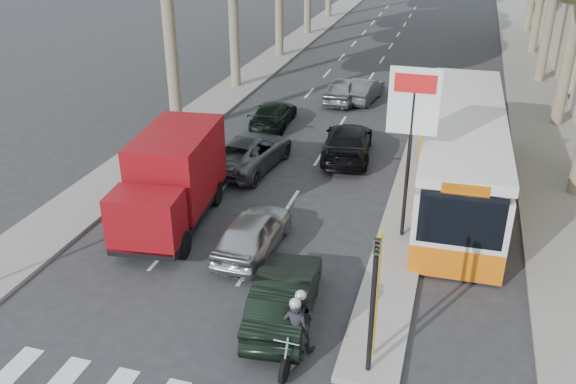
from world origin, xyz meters
name	(u,v)px	position (x,y,z in m)	size (l,w,h in m)	color
ground	(256,312)	(0.00, 0.00, 0.00)	(120.00, 120.00, 0.00)	#28282B
sidewalk_right	(534,85)	(8.60, 25.00, 0.06)	(3.20, 70.00, 0.12)	gray
median_left	(278,55)	(-8.00, 28.00, 0.06)	(2.40, 64.00, 0.12)	gray
traffic_island	(419,166)	(3.25, 11.00, 0.08)	(1.50, 26.00, 0.16)	gray
billboard	(411,131)	(3.25, 5.00, 3.70)	(1.50, 12.10, 5.60)	yellow
traffic_light_island	(374,285)	(3.25, -1.50, 2.49)	(0.16, 0.41, 3.60)	black
silver_hatchback	(253,232)	(-1.10, 2.96, 0.67)	(1.58, 3.94, 1.34)	#A7A9AF
dark_hatchback	(285,296)	(0.80, 0.00, 0.68)	(1.45, 4.15, 1.37)	black
queue_car_a	(250,152)	(-3.39, 9.14, 0.67)	(2.22, 4.82, 1.34)	#4C4E53
queue_car_b	(348,142)	(0.21, 11.30, 0.69)	(1.94, 4.78, 1.39)	black
queue_car_c	(342,89)	(-1.60, 18.93, 0.68)	(1.60, 3.97, 1.35)	#96989D
queue_car_d	(364,90)	(-0.50, 19.42, 0.61)	(1.29, 3.71, 1.22)	#4D4F54
queue_car_e	(273,114)	(-4.00, 14.22, 0.59)	(1.65, 4.05, 1.18)	black
red_truck	(173,179)	(-4.22, 3.99, 1.61)	(2.77, 5.93, 3.05)	black
city_bus	(462,151)	(4.84, 8.95, 1.69)	(2.92, 12.20, 3.20)	#D7610B
motorcycle	(298,327)	(1.51, -1.28, 0.81)	(0.77, 2.09, 1.78)	black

